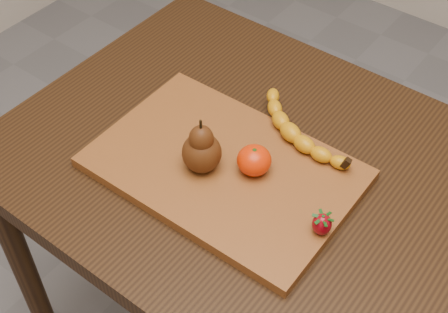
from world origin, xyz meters
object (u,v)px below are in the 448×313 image
Objects in this scene: table at (273,205)px; cutting_board at (224,168)px; pear at (201,145)px; mandarin at (254,160)px.

table is 0.14m from cutting_board.
cutting_board is at bearing -139.07° from table.
mandarin is at bearing 31.46° from pear.
cutting_board is at bearing -157.91° from mandarin.
pear reaches higher than mandarin.
mandarin is (0.05, 0.02, 0.04)m from cutting_board.
pear reaches higher than table.
pear is at bearing -138.01° from table.
cutting_board is at bearing 44.56° from pear.
table is 16.72× the size of mandarin.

